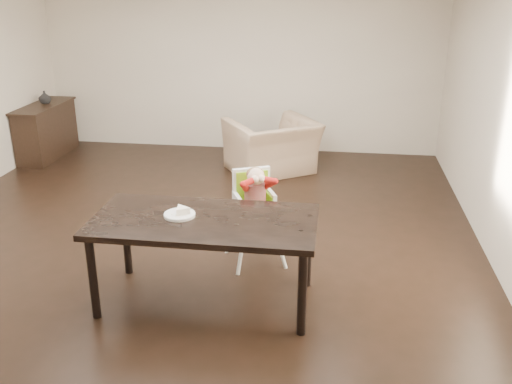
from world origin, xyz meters
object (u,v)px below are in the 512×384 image
at_px(armchair, 272,138).
at_px(dining_table, 204,228).
at_px(high_chair, 255,195).
at_px(sideboard, 46,131).

bearing_deg(armchair, dining_table, 53.88).
distance_m(high_chair, sideboard, 4.55).
xyz_separation_m(dining_table, armchair, (0.15, 3.40, -0.18)).
xyz_separation_m(dining_table, high_chair, (0.29, 0.79, -0.01)).
height_order(high_chair, armchair, armchair).
bearing_deg(sideboard, armchair, -3.89).
relative_size(dining_table, armchair, 1.62).
relative_size(armchair, sideboard, 0.88).
xyz_separation_m(high_chair, armchair, (-0.14, 2.61, -0.18)).
bearing_deg(high_chair, dining_table, -134.32).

